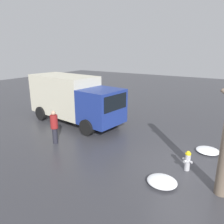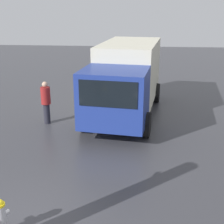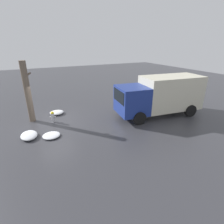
{
  "view_description": "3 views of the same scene",
  "coord_description": "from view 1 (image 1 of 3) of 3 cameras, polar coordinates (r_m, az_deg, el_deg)",
  "views": [
    {
      "loc": [
        -1.5,
        7.92,
        4.53
      ],
      "look_at": [
        4.28,
        -1.39,
        1.35
      ],
      "focal_mm": 35.0,
      "sensor_mm": 36.0,
      "label": 1
    },
    {
      "loc": [
        -4.99,
        -2.69,
        4.44
      ],
      "look_at": [
        4.34,
        -1.85,
        1.19
      ],
      "focal_mm": 50.0,
      "sensor_mm": 36.0,
      "label": 2
    },
    {
      "loc": [
        -1.25,
        -11.82,
        5.22
      ],
      "look_at": [
        3.74,
        -1.74,
        0.73
      ],
      "focal_mm": 28.0,
      "sensor_mm": 36.0,
      "label": 3
    }
  ],
  "objects": [
    {
      "name": "pedestrian",
      "position": [
        11.05,
        -14.83,
        -3.5
      ],
      "size": [
        0.36,
        0.36,
        1.67
      ],
      "rotation": [
        0.0,
        0.0,
        2.61
      ],
      "color": "#23232D",
      "rests_on": "ground_plane"
    },
    {
      "name": "snow_pile_by_hydrant",
      "position": [
        10.98,
        23.73,
        -9.2
      ],
      "size": [
        1.02,
        0.98,
        0.17
      ],
      "color": "white",
      "rests_on": "ground_plane"
    },
    {
      "name": "delivery_truck",
      "position": [
        13.91,
        -10.12,
        3.69
      ],
      "size": [
        6.69,
        3.14,
        2.92
      ],
      "rotation": [
        0.0,
        0.0,
        1.44
      ],
      "color": "navy",
      "rests_on": "ground_plane"
    },
    {
      "name": "fire_hydrant",
      "position": [
        9.05,
        19.11,
        -11.86
      ],
      "size": [
        0.41,
        0.33,
        0.8
      ],
      "rotation": [
        0.0,
        0.0,
        1.15
      ],
      "color": "#B7B7BC",
      "rests_on": "ground_plane"
    },
    {
      "name": "ground_plane",
      "position": [
        9.25,
        18.89,
        -14.12
      ],
      "size": [
        60.0,
        60.0,
        0.0
      ],
      "primitive_type": "plane",
      "color": "#38383D"
    },
    {
      "name": "snow_pile_by_tree",
      "position": [
        8.09,
        12.92,
        -17.27
      ],
      "size": [
        1.05,
        0.94,
        0.25
      ],
      "color": "white",
      "rests_on": "ground_plane"
    }
  ]
}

